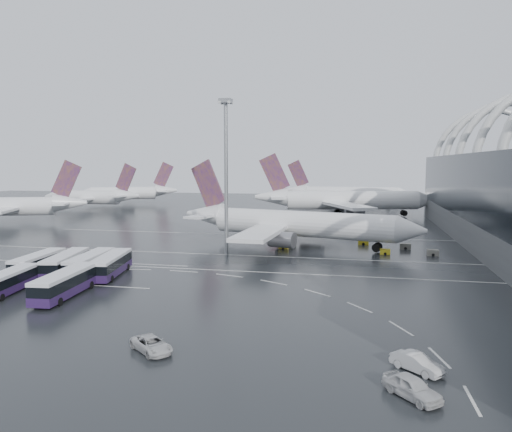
% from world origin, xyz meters
% --- Properties ---
extents(ground, '(420.00, 420.00, 0.00)m').
position_xyz_m(ground, '(0.00, 0.00, 0.00)').
color(ground, black).
rests_on(ground, ground).
extents(lane_marking_near, '(120.00, 0.25, 0.01)m').
position_xyz_m(lane_marking_near, '(0.00, -2.00, 0.01)').
color(lane_marking_near, silver).
rests_on(lane_marking_near, ground).
extents(lane_marking_mid, '(120.00, 0.25, 0.01)m').
position_xyz_m(lane_marking_mid, '(0.00, 12.00, 0.01)').
color(lane_marking_mid, silver).
rests_on(lane_marking_mid, ground).
extents(lane_marking_far, '(120.00, 0.25, 0.01)m').
position_xyz_m(lane_marking_far, '(0.00, 40.00, 0.01)').
color(lane_marking_far, silver).
rests_on(lane_marking_far, ground).
extents(bus_bay_line_south, '(28.00, 0.25, 0.01)m').
position_xyz_m(bus_bay_line_south, '(-24.00, -16.00, 0.01)').
color(bus_bay_line_south, silver).
rests_on(bus_bay_line_south, ground).
extents(bus_bay_line_north, '(28.00, 0.25, 0.01)m').
position_xyz_m(bus_bay_line_north, '(-24.00, 0.00, 0.01)').
color(bus_bay_line_north, silver).
rests_on(bus_bay_line_north, ground).
extents(airliner_main, '(54.95, 47.51, 18.84)m').
position_xyz_m(airliner_main, '(4.39, 25.79, 4.72)').
color(airliner_main, white).
rests_on(airliner_main, ground).
extents(airliner_gate_b, '(61.25, 54.19, 21.39)m').
position_xyz_m(airliner_gate_b, '(13.27, 89.02, 5.35)').
color(airliner_gate_b, white).
rests_on(airliner_gate_b, ground).
extents(airliner_gate_c, '(54.85, 50.60, 19.55)m').
position_xyz_m(airliner_gate_c, '(12.28, 137.25, 4.89)').
color(airliner_gate_c, white).
rests_on(airliner_gate_c, ground).
extents(jet_remote_west, '(42.80, 34.82, 19.02)m').
position_xyz_m(jet_remote_west, '(-82.94, 50.67, 4.91)').
color(jet_remote_west, white).
rests_on(jet_remote_west, ground).
extents(jet_remote_mid, '(41.29, 33.21, 18.07)m').
position_xyz_m(jet_remote_mid, '(-83.50, 96.14, 4.66)').
color(jet_remote_mid, white).
rests_on(jet_remote_mid, ground).
extents(jet_remote_far, '(40.95, 33.46, 18.72)m').
position_xyz_m(jet_remote_far, '(-81.11, 123.13, 4.83)').
color(jet_remote_far, white).
rests_on(jet_remote_far, ground).
extents(bus_row_near_a, '(4.16, 13.15, 3.18)m').
position_xyz_m(bus_row_near_a, '(-31.85, -10.45, 1.75)').
color(bus_row_near_a, '#261543').
rests_on(bus_row_near_a, ground).
extents(bus_row_near_b, '(5.47, 13.77, 3.31)m').
position_xyz_m(bus_row_near_b, '(-27.10, -10.08, 1.82)').
color(bus_row_near_b, '#261543').
rests_on(bus_row_near_b, ground).
extents(bus_row_near_c, '(4.61, 13.81, 3.34)m').
position_xyz_m(bus_row_near_c, '(-23.05, -9.54, 1.83)').
color(bus_row_near_c, '#261543').
rests_on(bus_row_near_c, ground).
extents(bus_row_near_d, '(5.46, 13.89, 3.34)m').
position_xyz_m(bus_row_near_d, '(-19.37, -9.63, 1.84)').
color(bus_row_near_d, '#261543').
rests_on(bus_row_near_d, ground).
extents(bus_row_far_a, '(4.51, 12.54, 3.02)m').
position_xyz_m(bus_row_far_a, '(-28.02, -22.32, 1.66)').
color(bus_row_far_a, '#261543').
rests_on(bus_row_far_a, ground).
extents(bus_row_far_c, '(4.32, 13.99, 3.39)m').
position_xyz_m(bus_row_far_c, '(-19.22, -22.29, 1.86)').
color(bus_row_far_c, '#261543').
rests_on(bus_row_far_c, ground).
extents(van_curve_a, '(5.51, 5.15, 1.44)m').
position_xyz_m(van_curve_a, '(0.26, -38.51, 0.72)').
color(van_curve_a, silver).
rests_on(van_curve_a, ground).
extents(van_curve_b, '(4.79, 5.07, 1.70)m').
position_xyz_m(van_curve_b, '(23.56, -43.09, 0.85)').
color(van_curve_b, silver).
rests_on(van_curve_b, ground).
extents(van_curve_c, '(4.64, 4.35, 1.56)m').
position_xyz_m(van_curve_c, '(24.45, -37.97, 0.78)').
color(van_curve_c, silver).
rests_on(van_curve_c, ground).
extents(floodlight_mast, '(2.32, 2.32, 30.26)m').
position_xyz_m(floodlight_mast, '(-6.56, 13.20, 19.03)').
color(floodlight_mast, gray).
rests_on(floodlight_mast, ground).
extents(gse_cart_belly_a, '(1.95, 1.15, 1.06)m').
position_xyz_m(gse_cart_belly_a, '(24.26, 19.08, 0.53)').
color(gse_cart_belly_a, gold).
rests_on(gse_cart_belly_a, ground).
extents(gse_cart_belly_b, '(2.20, 1.30, 1.20)m').
position_xyz_m(gse_cart_belly_b, '(28.65, 25.99, 0.60)').
color(gse_cart_belly_b, slate).
rests_on(gse_cart_belly_b, ground).
extents(gse_cart_belly_c, '(2.07, 1.22, 1.13)m').
position_xyz_m(gse_cart_belly_c, '(3.55, 21.73, 0.56)').
color(gse_cart_belly_c, gold).
rests_on(gse_cart_belly_c, ground).
extents(gse_cart_belly_d, '(2.17, 1.28, 1.18)m').
position_xyz_m(gse_cart_belly_d, '(33.26, 19.38, 0.59)').
color(gse_cart_belly_d, slate).
rests_on(gse_cart_belly_d, ground).
extents(gse_cart_belly_e, '(2.28, 1.35, 1.24)m').
position_xyz_m(gse_cart_belly_e, '(20.09, 30.04, 0.62)').
color(gse_cart_belly_e, gold).
rests_on(gse_cart_belly_e, ground).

